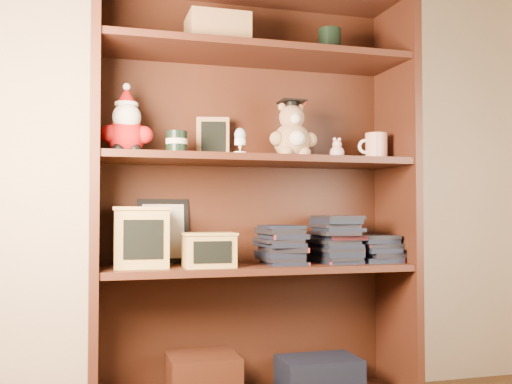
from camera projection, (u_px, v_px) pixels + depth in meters
bookcase at (252, 203)px, 2.28m from camera, size 1.20×0.35×1.60m
shelf_lower at (256, 268)px, 2.22m from camera, size 1.14×0.33×0.02m
shelf_upper at (256, 161)px, 2.24m from camera, size 1.14×0.33×0.02m
santa_plush at (126, 127)px, 2.10m from camera, size 0.18×0.13×0.26m
teachers_tin at (177, 143)px, 2.16m from camera, size 0.08×0.08×0.09m
chalkboard_plaque at (213, 139)px, 2.31m from camera, size 0.13×0.08×0.16m
egg_cup at (240, 140)px, 2.15m from camera, size 0.05×0.05×0.10m
grad_teddy_bear at (292, 135)px, 2.27m from camera, size 0.19×0.16×0.23m
pink_figurine at (337, 151)px, 2.33m from camera, size 0.06×0.06×0.09m
teacher_mug at (376, 147)px, 2.38m from camera, size 0.12×0.09×0.11m
certificate_frame at (163, 231)px, 2.27m from camera, size 0.20×0.05×0.24m
treats_box at (141, 237)px, 2.11m from camera, size 0.20×0.20×0.21m
pencils_box at (209, 250)px, 2.11m from camera, size 0.19×0.14×0.12m
book_stack_left at (281, 245)px, 2.25m from camera, size 0.14×0.20×0.14m
book_stack_mid at (336, 238)px, 2.32m from camera, size 0.14×0.20×0.19m
book_stack_right at (375, 249)px, 2.36m from camera, size 0.14×0.20×0.10m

